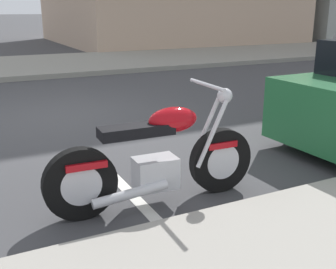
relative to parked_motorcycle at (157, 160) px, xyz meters
The scene contains 4 objects.
ground_plane 3.73m from the parked_motorcycle, 92.47° to the left, with size 260.00×260.00×0.00m, color #3D3D3F.
sidewalk_far_curb 15.73m from the parked_motorcycle, 41.15° to the left, with size 120.00×5.00×0.14m, color gray.
parking_stall_stripe 0.49m from the parked_motorcycle, 135.58° to the left, with size 0.12×2.20×0.01m, color silver.
parked_motorcycle is the anchor object (origin of this frame).
Camera 1 is at (-1.39, -7.01, 1.80)m, focal length 44.57 mm.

